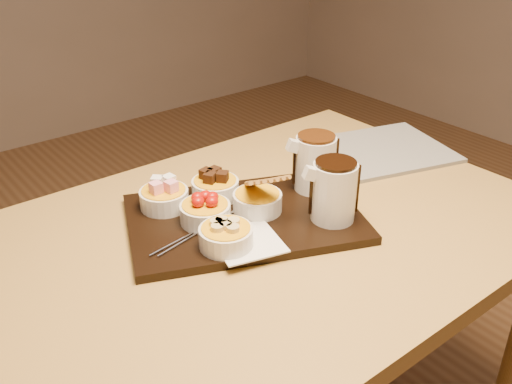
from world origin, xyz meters
TOP-DOWN VIEW (x-y plane):
  - dining_table at (0.00, 0.00)m, footprint 1.20×0.80m
  - serving_board at (-0.00, 0.04)m, footprint 0.54×0.46m
  - napkin at (-0.06, -0.05)m, footprint 0.15×0.15m
  - bowl_marshmallows at (-0.11, 0.17)m, footprint 0.10×0.10m
  - bowl_cake at (-0.00, 0.14)m, footprint 0.10×0.10m
  - bowl_strawberries at (-0.08, 0.06)m, footprint 0.10×0.10m
  - bowl_biscotti at (0.03, 0.04)m, footprint 0.10×0.10m
  - bowl_bananas at (-0.09, -0.03)m, footprint 0.10×0.10m
  - pitcher_dark_chocolate at (0.13, -0.08)m, footprint 0.11×0.11m
  - pitcher_milk_chocolate at (0.19, 0.03)m, footprint 0.11×0.11m
  - fondue_skewers at (-0.09, 0.05)m, footprint 0.07×0.26m
  - newspaper at (0.48, 0.09)m, footprint 0.39×0.35m

SIDE VIEW (x-z plane):
  - dining_table at x=0.00m, z-range 0.28..1.03m
  - newspaper at x=0.48m, z-range 0.75..0.76m
  - serving_board at x=0.00m, z-range 0.75..0.77m
  - napkin at x=-0.06m, z-range 0.77..0.77m
  - fondue_skewers at x=-0.09m, z-range 0.77..0.78m
  - bowl_marshmallows at x=-0.11m, z-range 0.77..0.81m
  - bowl_cake at x=0.00m, z-range 0.77..0.81m
  - bowl_strawberries at x=-0.08m, z-range 0.77..0.81m
  - bowl_biscotti at x=0.03m, z-range 0.77..0.81m
  - bowl_bananas at x=-0.09m, z-range 0.77..0.81m
  - pitcher_dark_chocolate at x=0.13m, z-range 0.77..0.89m
  - pitcher_milk_chocolate at x=0.19m, z-range 0.77..0.89m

